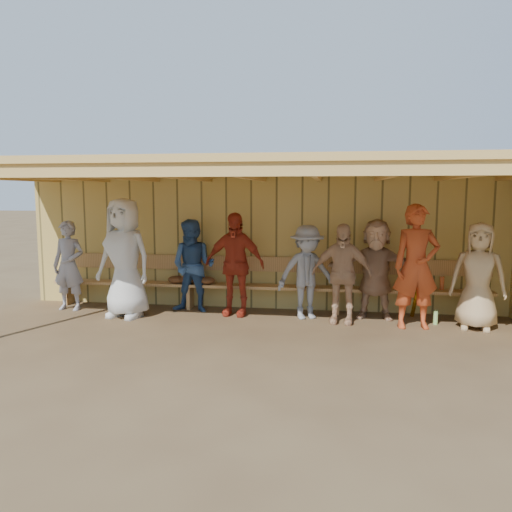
{
  "coord_description": "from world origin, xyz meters",
  "views": [
    {
      "loc": [
        1.18,
        -7.36,
        2.04
      ],
      "look_at": [
        0.0,
        0.35,
        1.05
      ],
      "focal_mm": 35.0,
      "sensor_mm": 36.0,
      "label": 1
    }
  ],
  "objects_px": {
    "player_c": "(193,266)",
    "player_extra": "(342,274)",
    "player_f": "(376,269)",
    "player_b": "(125,258)",
    "player_d": "(235,264)",
    "bench": "(263,280)",
    "player_h": "(478,276)",
    "player_e": "(307,272)",
    "player_g": "(416,267)",
    "player_a": "(69,266)"
  },
  "relations": [
    {
      "from": "player_c",
      "to": "player_extra",
      "type": "height_order",
      "value": "player_c"
    },
    {
      "from": "player_c",
      "to": "player_f",
      "type": "height_order",
      "value": "player_f"
    },
    {
      "from": "player_b",
      "to": "player_f",
      "type": "height_order",
      "value": "player_b"
    },
    {
      "from": "player_d",
      "to": "bench",
      "type": "distance_m",
      "value": 0.67
    },
    {
      "from": "player_f",
      "to": "player_h",
      "type": "height_order",
      "value": "player_f"
    },
    {
      "from": "player_f",
      "to": "player_d",
      "type": "bearing_deg",
      "value": -170.5
    },
    {
      "from": "player_h",
      "to": "bench",
      "type": "bearing_deg",
      "value": -178.03
    },
    {
      "from": "player_b",
      "to": "player_e",
      "type": "xyz_separation_m",
      "value": [
        2.96,
        0.35,
        -0.22
      ]
    },
    {
      "from": "player_g",
      "to": "bench",
      "type": "distance_m",
      "value": 2.6
    },
    {
      "from": "player_a",
      "to": "bench",
      "type": "distance_m",
      "value": 3.39
    },
    {
      "from": "player_b",
      "to": "player_c",
      "type": "xyz_separation_m",
      "value": [
        1.01,
        0.51,
        -0.18
      ]
    },
    {
      "from": "player_a",
      "to": "player_g",
      "type": "relative_size",
      "value": 0.83
    },
    {
      "from": "player_d",
      "to": "player_e",
      "type": "relative_size",
      "value": 1.13
    },
    {
      "from": "player_g",
      "to": "bench",
      "type": "height_order",
      "value": "player_g"
    },
    {
      "from": "player_d",
      "to": "player_h",
      "type": "bearing_deg",
      "value": 1.24
    },
    {
      "from": "player_c",
      "to": "player_h",
      "type": "relative_size",
      "value": 0.99
    },
    {
      "from": "player_f",
      "to": "player_g",
      "type": "xyz_separation_m",
      "value": [
        0.55,
        -0.49,
        0.13
      ]
    },
    {
      "from": "player_d",
      "to": "player_extra",
      "type": "relative_size",
      "value": 1.09
    },
    {
      "from": "player_c",
      "to": "player_e",
      "type": "distance_m",
      "value": 1.95
    },
    {
      "from": "player_g",
      "to": "player_extra",
      "type": "xyz_separation_m",
      "value": [
        -1.1,
        0.12,
        -0.15
      ]
    },
    {
      "from": "bench",
      "to": "player_c",
      "type": "bearing_deg",
      "value": -165.18
    },
    {
      "from": "player_c",
      "to": "bench",
      "type": "xyz_separation_m",
      "value": [
        1.15,
        0.31,
        -0.27
      ]
    },
    {
      "from": "player_g",
      "to": "player_extra",
      "type": "bearing_deg",
      "value": 166.95
    },
    {
      "from": "bench",
      "to": "player_b",
      "type": "bearing_deg",
      "value": -159.44
    },
    {
      "from": "player_c",
      "to": "player_h",
      "type": "xyz_separation_m",
      "value": [
        4.5,
        -0.43,
        0.01
      ]
    },
    {
      "from": "player_b",
      "to": "player_c",
      "type": "height_order",
      "value": "player_b"
    },
    {
      "from": "player_g",
      "to": "player_f",
      "type": "bearing_deg",
      "value": 131.32
    },
    {
      "from": "player_e",
      "to": "player_g",
      "type": "height_order",
      "value": "player_g"
    },
    {
      "from": "player_a",
      "to": "player_b",
      "type": "relative_size",
      "value": 0.8
    },
    {
      "from": "player_h",
      "to": "player_extra",
      "type": "xyz_separation_m",
      "value": [
        -2.0,
        0.06,
        -0.02
      ]
    },
    {
      "from": "bench",
      "to": "player_a",
      "type": "bearing_deg",
      "value": -171.86
    },
    {
      "from": "player_a",
      "to": "player_extra",
      "type": "bearing_deg",
      "value": 0.63
    },
    {
      "from": "player_a",
      "to": "player_b",
      "type": "distance_m",
      "value": 1.24
    },
    {
      "from": "player_a",
      "to": "player_g",
      "type": "distance_m",
      "value": 5.79
    },
    {
      "from": "player_e",
      "to": "player_extra",
      "type": "relative_size",
      "value": 0.97
    },
    {
      "from": "player_a",
      "to": "player_e",
      "type": "relative_size",
      "value": 1.02
    },
    {
      "from": "player_c",
      "to": "bench",
      "type": "height_order",
      "value": "player_c"
    },
    {
      "from": "player_e",
      "to": "player_h",
      "type": "height_order",
      "value": "player_h"
    },
    {
      "from": "player_h",
      "to": "player_c",
      "type": "bearing_deg",
      "value": -171.08
    },
    {
      "from": "player_a",
      "to": "player_c",
      "type": "xyz_separation_m",
      "value": [
        2.19,
        0.17,
        0.01
      ]
    },
    {
      "from": "player_c",
      "to": "player_d",
      "type": "relative_size",
      "value": 0.93
    },
    {
      "from": "player_a",
      "to": "player_f",
      "type": "relative_size",
      "value": 0.96
    },
    {
      "from": "player_extra",
      "to": "player_a",
      "type": "bearing_deg",
      "value": -175.32
    },
    {
      "from": "player_c",
      "to": "player_extra",
      "type": "relative_size",
      "value": 1.01
    },
    {
      "from": "player_d",
      "to": "bench",
      "type": "xyz_separation_m",
      "value": [
        0.42,
        0.41,
        -0.33
      ]
    },
    {
      "from": "player_f",
      "to": "bench",
      "type": "height_order",
      "value": "player_f"
    },
    {
      "from": "player_b",
      "to": "player_f",
      "type": "distance_m",
      "value": 4.09
    },
    {
      "from": "player_a",
      "to": "player_e",
      "type": "xyz_separation_m",
      "value": [
        4.13,
        0.01,
        -0.02
      ]
    },
    {
      "from": "player_h",
      "to": "player_extra",
      "type": "relative_size",
      "value": 1.03
    },
    {
      "from": "player_e",
      "to": "player_extra",
      "type": "xyz_separation_m",
      "value": [
        0.55,
        -0.21,
        0.02
      ]
    }
  ]
}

